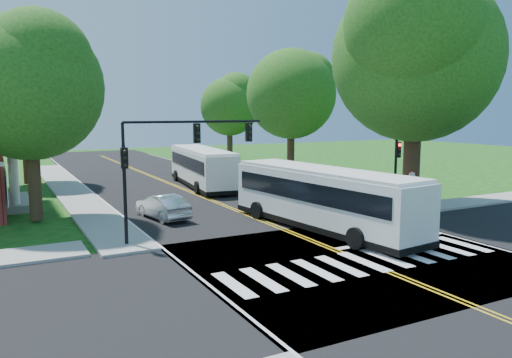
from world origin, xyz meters
TOP-DOWN VIEW (x-y plane):
  - ground at (0.00, 0.00)m, footprint 140.00×140.00m
  - road at (0.00, 18.00)m, footprint 14.00×96.00m
  - cross_road at (0.00, 0.00)m, footprint 60.00×12.00m
  - center_line at (0.00, 22.00)m, footprint 0.36×70.00m
  - edge_line_w at (-6.80, 22.00)m, footprint 0.12×70.00m
  - edge_line_e at (6.80, 22.00)m, footprint 0.12×70.00m
  - crosswalk at (0.00, -0.50)m, footprint 12.60×3.00m
  - stop_bar at (3.50, 1.60)m, footprint 6.60×0.40m
  - sidewalk_nw at (-8.30, 25.00)m, footprint 2.60×40.00m
  - sidewalk_ne at (8.30, 25.00)m, footprint 2.60×40.00m
  - tree_ne_big at (11.00, 8.00)m, footprint 10.80×10.80m
  - tree_west_near at (-11.50, 14.00)m, footprint 8.00×8.00m
  - tree_west_far at (-11.00, 30.00)m, footprint 7.60×7.60m
  - tree_east_mid at (11.50, 24.00)m, footprint 8.40×8.40m
  - tree_east_far at (12.50, 40.00)m, footprint 7.20×7.20m
  - signal_nw at (-5.86, 6.43)m, footprint 7.15×0.46m
  - signal_ne at (8.20, 6.44)m, footprint 0.30×0.46m
  - stop_sign at (9.00, 5.98)m, footprint 0.76×0.08m
  - bus_lead at (1.86, 5.14)m, footprint 4.20×12.79m
  - bus_follow at (1.88, 22.52)m, footprint 4.07×12.48m
  - hatchback at (-4.88, 11.64)m, footprint 2.24×4.55m
  - suv at (4.92, 13.67)m, footprint 2.32×4.97m
  - dark_sedan at (5.72, 20.26)m, footprint 2.31×4.76m

SIDE VIEW (x-z plane):
  - ground at x=0.00m, z-range 0.00..0.00m
  - road at x=0.00m, z-range 0.00..0.01m
  - cross_road at x=0.00m, z-range 0.00..0.01m
  - center_line at x=0.00m, z-range 0.01..0.02m
  - edge_line_w at x=-6.80m, z-range 0.01..0.02m
  - edge_line_e at x=6.80m, z-range 0.01..0.02m
  - crosswalk at x=0.00m, z-range 0.01..0.02m
  - stop_bar at x=3.50m, z-range 0.01..0.02m
  - sidewalk_nw at x=-8.30m, z-range 0.00..0.15m
  - sidewalk_ne at x=8.30m, z-range 0.00..0.15m
  - dark_sedan at x=5.72m, z-range 0.01..1.35m
  - suv at x=4.92m, z-range 0.01..1.39m
  - hatchback at x=-4.88m, z-range 0.01..1.45m
  - bus_follow at x=1.88m, z-range 0.10..3.27m
  - bus_lead at x=1.86m, z-range 0.10..3.35m
  - stop_sign at x=9.00m, z-range 0.77..3.30m
  - signal_ne at x=8.20m, z-range 0.76..5.16m
  - signal_nw at x=-5.86m, z-range 1.55..7.21m
  - tree_east_far at x=12.50m, z-range 1.69..12.03m
  - tree_west_far at x=-11.00m, z-range 1.66..12.33m
  - tree_west_near at x=-11.50m, z-range 1.83..13.23m
  - tree_east_mid at x=11.50m, z-range 1.89..13.82m
  - tree_ne_big at x=11.00m, z-range 2.17..17.08m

